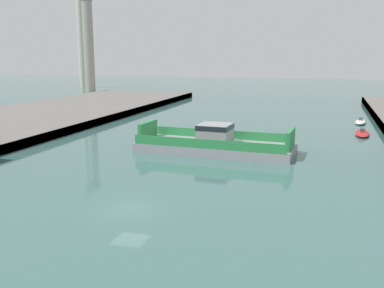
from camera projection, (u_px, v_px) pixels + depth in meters
name	position (u px, v px, depth m)	size (l,w,h in m)	color
ground_plane	(130.00, 210.00, 34.10)	(400.00, 400.00, 0.00)	#3D6660
chain_ferry	(215.00, 143.00, 54.03)	(19.53, 7.85, 3.50)	#939399
moored_boat_near_left	(361.00, 122.00, 76.39)	(2.46, 5.43, 1.10)	white
moored_boat_mid_left	(362.00, 133.00, 65.37)	(2.23, 6.10, 1.04)	red
smokestack_distant_a	(81.00, 29.00, 154.53)	(2.68, 2.68, 39.34)	beige
smokestack_distant_b	(88.00, 42.00, 128.57)	(3.20, 3.20, 29.10)	#9E998E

